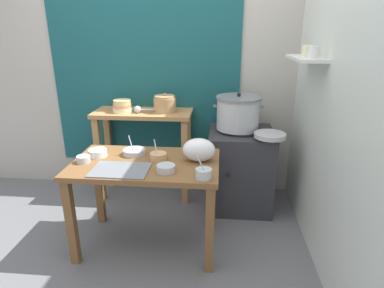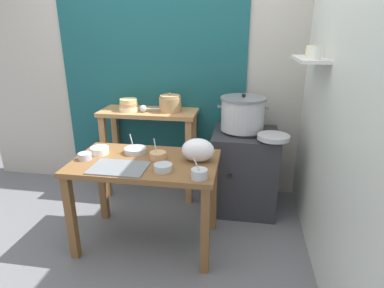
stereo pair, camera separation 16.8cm
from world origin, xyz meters
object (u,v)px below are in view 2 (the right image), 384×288
(stove_block, at_px, (244,170))
(prep_bowl_3, at_px, (100,150))
(wide_pan, at_px, (273,137))
(clay_pot, at_px, (170,104))
(prep_bowl_2, at_px, (158,155))
(prep_bowl_5, at_px, (163,167))
(back_shelf_table, at_px, (149,132))
(serving_tray, at_px, (119,168))
(bowl_stack_enamel, at_px, (129,105))
(ladle, at_px, (144,109))
(steamer_pot, at_px, (243,114))
(plastic_bag, at_px, (198,150))
(prep_bowl_1, at_px, (199,174))
(prep_table, at_px, (146,174))
(prep_bowl_4, at_px, (85,156))
(prep_bowl_0, at_px, (135,150))

(stove_block, distance_m, prep_bowl_3, 1.36)
(wide_pan, bearing_deg, clay_pot, 160.42)
(prep_bowl_2, height_order, prep_bowl_5, prep_bowl_2)
(back_shelf_table, xyz_separation_m, serving_tray, (0.07, -1.00, 0.05))
(back_shelf_table, bearing_deg, stove_block, -7.69)
(bowl_stack_enamel, distance_m, prep_bowl_5, 1.14)
(wide_pan, bearing_deg, ladle, 167.26)
(stove_block, distance_m, ladle, 1.13)
(steamer_pot, bearing_deg, plastic_bag, -115.17)
(prep_bowl_1, bearing_deg, stove_block, 72.35)
(steamer_pot, height_order, prep_bowl_5, steamer_pot)
(ladle, bearing_deg, prep_table, -73.04)
(ladle, distance_m, prep_bowl_4, 0.87)
(prep_table, height_order, back_shelf_table, back_shelf_table)
(stove_block, relative_size, bowl_stack_enamel, 4.09)
(stove_block, bearing_deg, prep_table, -136.86)
(ladle, bearing_deg, prep_bowl_3, -103.44)
(prep_bowl_0, relative_size, prep_bowl_1, 1.14)
(prep_table, relative_size, steamer_pot, 2.38)
(prep_bowl_4, bearing_deg, stove_block, 31.97)
(plastic_bag, distance_m, prep_bowl_0, 0.53)
(ladle, xyz_separation_m, plastic_bag, (0.63, -0.71, -0.13))
(back_shelf_table, distance_m, wide_pan, 1.25)
(clay_pot, distance_m, prep_bowl_5, 1.04)
(steamer_pot, distance_m, ladle, 0.95)
(stove_block, height_order, clay_pot, clay_pot)
(serving_tray, relative_size, prep_bowl_2, 2.47)
(clay_pot, distance_m, bowl_stack_enamel, 0.41)
(back_shelf_table, height_order, prep_bowl_3, back_shelf_table)
(steamer_pot, distance_m, prep_bowl_0, 1.04)
(steamer_pot, relative_size, prep_bowl_3, 3.20)
(prep_table, bearing_deg, prep_bowl_0, 131.32)
(prep_bowl_3, bearing_deg, prep_table, -11.32)
(prep_bowl_0, distance_m, prep_bowl_1, 0.69)
(wide_pan, height_order, prep_bowl_2, prep_bowl_2)
(prep_bowl_4, bearing_deg, prep_bowl_1, -11.99)
(plastic_bag, height_order, prep_bowl_4, plastic_bag)
(plastic_bag, bearing_deg, prep_bowl_2, -178.85)
(plastic_bag, distance_m, wide_pan, 0.73)
(bowl_stack_enamel, bearing_deg, prep_bowl_3, -89.85)
(prep_bowl_5, bearing_deg, back_shelf_table, 111.55)
(back_shelf_table, height_order, prep_bowl_0, back_shelf_table)
(prep_bowl_0, height_order, prep_bowl_2, same)
(steamer_pot, height_order, wide_pan, steamer_pot)
(steamer_pot, relative_size, serving_tray, 1.16)
(prep_bowl_0, bearing_deg, back_shelf_table, 97.22)
(plastic_bag, xyz_separation_m, wide_pan, (0.58, 0.43, -0.01))
(ladle, bearing_deg, prep_bowl_2, -65.74)
(back_shelf_table, relative_size, prep_bowl_0, 5.50)
(prep_bowl_1, relative_size, prep_bowl_3, 1.07)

